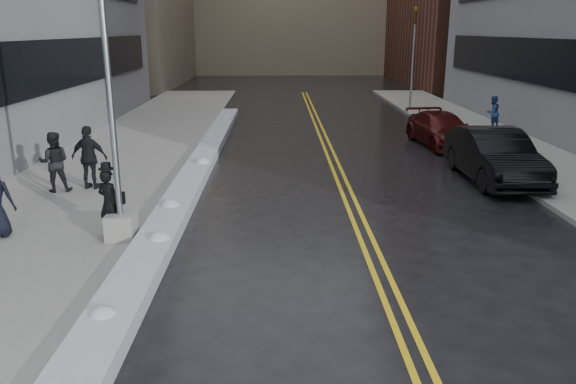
{
  "coord_description": "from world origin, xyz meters",
  "views": [
    {
      "loc": [
        0.38,
        -10.43,
        4.88
      ],
      "look_at": [
        0.6,
        1.87,
        1.3
      ],
      "focal_mm": 35.0,
      "sensor_mm": 36.0,
      "label": 1
    }
  ],
  "objects_px": {
    "car_black": "(494,156)",
    "car_maroon": "(441,129)",
    "pedestrian_east": "(493,112)",
    "fire_hydrant": "(509,150)",
    "traffic_signal": "(413,55)",
    "lamppost": "(114,138)",
    "pedestrian_d": "(90,158)",
    "pedestrian_fedora": "(109,203)",
    "pedestrian_b": "(54,162)"
  },
  "relations": [
    {
      "from": "pedestrian_d",
      "to": "traffic_signal",
      "type": "bearing_deg",
      "value": -118.52
    },
    {
      "from": "car_black",
      "to": "car_maroon",
      "type": "height_order",
      "value": "car_black"
    },
    {
      "from": "pedestrian_fedora",
      "to": "car_maroon",
      "type": "bearing_deg",
      "value": -109.46
    },
    {
      "from": "lamppost",
      "to": "car_black",
      "type": "relative_size",
      "value": 1.46
    },
    {
      "from": "car_maroon",
      "to": "pedestrian_d",
      "type": "bearing_deg",
      "value": -156.79
    },
    {
      "from": "pedestrian_east",
      "to": "fire_hydrant",
      "type": "bearing_deg",
      "value": 45.72
    },
    {
      "from": "car_black",
      "to": "car_maroon",
      "type": "relative_size",
      "value": 1.08
    },
    {
      "from": "car_black",
      "to": "pedestrian_b",
      "type": "bearing_deg",
      "value": -174.6
    },
    {
      "from": "fire_hydrant",
      "to": "pedestrian_b",
      "type": "xyz_separation_m",
      "value": [
        -15.33,
        -3.94,
        0.51
      ]
    },
    {
      "from": "lamppost",
      "to": "car_black",
      "type": "distance_m",
      "value": 12.25
    },
    {
      "from": "lamppost",
      "to": "traffic_signal",
      "type": "relative_size",
      "value": 1.27
    },
    {
      "from": "fire_hydrant",
      "to": "pedestrian_fedora",
      "type": "distance_m",
      "value": 14.82
    },
    {
      "from": "lamppost",
      "to": "fire_hydrant",
      "type": "relative_size",
      "value": 10.45
    },
    {
      "from": "lamppost",
      "to": "pedestrian_d",
      "type": "relative_size",
      "value": 3.92
    },
    {
      "from": "pedestrian_b",
      "to": "car_maroon",
      "type": "relative_size",
      "value": 0.37
    },
    {
      "from": "fire_hydrant",
      "to": "pedestrian_fedora",
      "type": "bearing_deg",
      "value": -148.18
    },
    {
      "from": "traffic_signal",
      "to": "car_maroon",
      "type": "bearing_deg",
      "value": -95.71
    },
    {
      "from": "lamppost",
      "to": "pedestrian_d",
      "type": "distance_m",
      "value": 5.02
    },
    {
      "from": "traffic_signal",
      "to": "car_black",
      "type": "height_order",
      "value": "traffic_signal"
    },
    {
      "from": "fire_hydrant",
      "to": "pedestrian_d",
      "type": "distance_m",
      "value": 14.84
    },
    {
      "from": "pedestrian_b",
      "to": "pedestrian_d",
      "type": "relative_size",
      "value": 0.93
    },
    {
      "from": "car_black",
      "to": "car_maroon",
      "type": "bearing_deg",
      "value": 89.74
    },
    {
      "from": "pedestrian_fedora",
      "to": "car_black",
      "type": "relative_size",
      "value": 0.31
    },
    {
      "from": "pedestrian_east",
      "to": "pedestrian_fedora",
      "type": "bearing_deg",
      "value": 16.6
    },
    {
      "from": "pedestrian_b",
      "to": "pedestrian_east",
      "type": "bearing_deg",
      "value": -161.1
    },
    {
      "from": "pedestrian_fedora",
      "to": "pedestrian_east",
      "type": "distance_m",
      "value": 20.63
    },
    {
      "from": "pedestrian_east",
      "to": "lamppost",
      "type": "bearing_deg",
      "value": 17.54
    },
    {
      "from": "pedestrian_east",
      "to": "traffic_signal",
      "type": "bearing_deg",
      "value": -100.11
    },
    {
      "from": "lamppost",
      "to": "car_maroon",
      "type": "distance_m",
      "value": 15.87
    },
    {
      "from": "traffic_signal",
      "to": "pedestrian_fedora",
      "type": "distance_m",
      "value": 25.06
    },
    {
      "from": "pedestrian_b",
      "to": "car_black",
      "type": "relative_size",
      "value": 0.35
    },
    {
      "from": "lamppost",
      "to": "pedestrian_fedora",
      "type": "height_order",
      "value": "lamppost"
    },
    {
      "from": "pedestrian_fedora",
      "to": "pedestrian_d",
      "type": "xyz_separation_m",
      "value": [
        -1.78,
        4.16,
        0.16
      ]
    },
    {
      "from": "pedestrian_d",
      "to": "pedestrian_b",
      "type": "bearing_deg",
      "value": 26.62
    },
    {
      "from": "fire_hydrant",
      "to": "pedestrian_fedora",
      "type": "height_order",
      "value": "pedestrian_fedora"
    },
    {
      "from": "traffic_signal",
      "to": "pedestrian_d",
      "type": "bearing_deg",
      "value": -128.16
    },
    {
      "from": "fire_hydrant",
      "to": "pedestrian_fedora",
      "type": "xyz_separation_m",
      "value": [
        -12.59,
        -7.81,
        0.41
      ]
    },
    {
      "from": "lamppost",
      "to": "fire_hydrant",
      "type": "xyz_separation_m",
      "value": [
        12.3,
        8.0,
        -1.98
      ]
    },
    {
      "from": "lamppost",
      "to": "car_maroon",
      "type": "bearing_deg",
      "value": 46.98
    },
    {
      "from": "car_black",
      "to": "pedestrian_d",
      "type": "bearing_deg",
      "value": -175.44
    },
    {
      "from": "car_black",
      "to": "pedestrian_east",
      "type": "bearing_deg",
      "value": 69.22
    },
    {
      "from": "traffic_signal",
      "to": "car_black",
      "type": "relative_size",
      "value": 1.15
    },
    {
      "from": "pedestrian_d",
      "to": "car_black",
      "type": "bearing_deg",
      "value": -165.09
    },
    {
      "from": "lamppost",
      "to": "fire_hydrant",
      "type": "bearing_deg",
      "value": 33.04
    },
    {
      "from": "pedestrian_fedora",
      "to": "pedestrian_d",
      "type": "distance_m",
      "value": 4.53
    },
    {
      "from": "pedestrian_b",
      "to": "car_black",
      "type": "distance_m",
      "value": 13.91
    },
    {
      "from": "fire_hydrant",
      "to": "pedestrian_b",
      "type": "height_order",
      "value": "pedestrian_b"
    },
    {
      "from": "car_maroon",
      "to": "pedestrian_east",
      "type": "bearing_deg",
      "value": 38.07
    },
    {
      "from": "pedestrian_east",
      "to": "car_black",
      "type": "relative_size",
      "value": 0.31
    },
    {
      "from": "pedestrian_fedora",
      "to": "pedestrian_b",
      "type": "distance_m",
      "value": 4.74
    }
  ]
}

